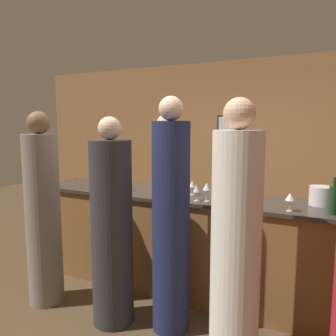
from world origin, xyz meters
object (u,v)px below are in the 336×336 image
guest_1 (43,215)px  bartender (165,190)px  guest_3 (112,230)px  guest_2 (236,244)px  ice_bucket (321,196)px  guest_0 (171,223)px  wine_bottle_0 (334,200)px

guest_1 → bartender: bearing=71.9°
guest_1 → guest_3: size_ratio=1.03×
guest_2 → ice_bucket: bearing=60.9°
bartender → guest_1: (-0.53, -1.61, -0.01)m
bartender → guest_3: bearing=99.9°
guest_3 → ice_bucket: guest_3 is taller
guest_0 → guest_3: size_ratio=1.09×
guest_1 → guest_2: bearing=0.1°
guest_3 → ice_bucket: bearing=29.7°
bartender → guest_2: bearing=130.7°
bartender → ice_bucket: bearing=160.8°
guest_0 → guest_3: (-0.51, -0.14, -0.09)m
bartender → ice_bucket: size_ratio=9.37×
wine_bottle_0 → guest_1: bearing=-165.5°
bartender → guest_0: size_ratio=0.95×
guest_0 → guest_1: 1.32m
guest_2 → guest_1: bearing=-179.9°
bartender → ice_bucket: 2.03m
bartender → guest_3: 1.61m
guest_0 → ice_bucket: (1.12, 0.79, 0.19)m
guest_0 → guest_1: size_ratio=1.05×
guest_3 → ice_bucket: 1.89m
guest_3 → wine_bottle_0: guest_3 is taller
bartender → guest_2: guest_2 is taller
bartender → guest_1: 1.69m
guest_3 → bartender: bearing=99.9°
bartender → guest_3: size_ratio=1.04×
guest_3 → wine_bottle_0: (1.72, 0.64, 0.32)m
guest_3 → ice_bucket: size_ratio=9.05×
guest_1 → guest_0: bearing=6.9°
wine_bottle_0 → guest_3: bearing=-159.7°
guest_2 → ice_bucket: size_ratio=9.63×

